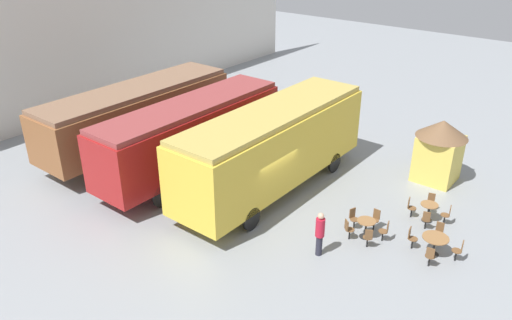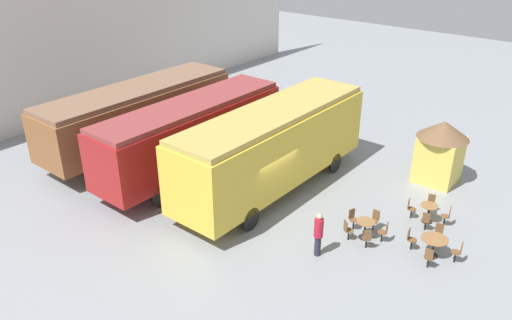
{
  "view_description": "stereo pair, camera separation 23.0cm",
  "coord_description": "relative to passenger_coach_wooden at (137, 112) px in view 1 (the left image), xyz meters",
  "views": [
    {
      "loc": [
        -14.68,
        -11.27,
        11.26
      ],
      "look_at": [
        0.76,
        1.0,
        1.6
      ],
      "focal_mm": 35.0,
      "sensor_mm": 36.0,
      "label": 1
    },
    {
      "loc": [
        -14.54,
        -11.45,
        11.26
      ],
      "look_at": [
        0.76,
        1.0,
        1.6
      ],
      "focal_mm": 35.0,
      "sensor_mm": 36.0,
      "label": 2
    }
  ],
  "objects": [
    {
      "name": "visitor_person",
      "position": [
        -1.95,
        -12.36,
        -1.15
      ],
      "size": [
        0.34,
        0.34,
        1.79
      ],
      "color": "#262633",
      "rests_on": "ground_plane"
    },
    {
      "name": "ticket_kiosk",
      "position": [
        6.48,
        -13.54,
        -0.46
      ],
      "size": [
        2.34,
        2.34,
        3.0
      ],
      "color": "#DBC151",
      "rests_on": "ground_plane"
    },
    {
      "name": "cafe_chair_7",
      "position": [
        0.33,
        -13.89,
        -1.62
      ],
      "size": [
        0.36,
        0.38,
        0.87
      ],
      "rotation": [
        0.0,
        0.0,
        8.12
      ],
      "color": "black",
      "rests_on": "ground_plane"
    },
    {
      "name": "passenger_coach_wooden",
      "position": [
        0.0,
        0.0,
        0.0
      ],
      "size": [
        10.79,
        2.87,
        3.48
      ],
      "color": "brown",
      "rests_on": "ground_plane"
    },
    {
      "name": "cafe_table_near",
      "position": [
        2.77,
        -14.64,
        -1.57
      ],
      "size": [
        0.7,
        0.7,
        0.78
      ],
      "color": "black",
      "rests_on": "ground_plane"
    },
    {
      "name": "cafe_chair_6",
      "position": [
        -0.48,
        -13.59,
        -1.62
      ],
      "size": [
        0.4,
        0.4,
        0.87
      ],
      "rotation": [
        0.0,
        0.0,
        6.87
      ],
      "color": "black",
      "rests_on": "ground_plane"
    },
    {
      "name": "cafe_chair_4",
      "position": [
        0.39,
        -12.5,
        -1.62
      ],
      "size": [
        0.38,
        0.39,
        0.87
      ],
      "rotation": [
        0.0,
        0.0,
        4.35
      ],
      "color": "black",
      "rests_on": "ground_plane"
    },
    {
      "name": "cafe_chair_5",
      "position": [
        -0.44,
        -12.73,
        -1.62
      ],
      "size": [
        0.41,
        0.4,
        0.87
      ],
      "rotation": [
        0.0,
        0.0,
        5.61
      ],
      "color": "black",
      "rests_on": "ground_plane"
    },
    {
      "name": "passenger_coach_vintage",
      "position": [
        0.99,
        -8.03,
        0.09
      ],
      "size": [
        10.67,
        2.85,
        3.84
      ],
      "color": "gold",
      "rests_on": "ground_plane"
    },
    {
      "name": "cafe_chair_0",
      "position": [
        2.07,
        -14.82,
        -1.62
      ],
      "size": [
        0.38,
        0.36,
        0.87
      ],
      "rotation": [
        0.0,
        0.0,
        6.53
      ],
      "color": "black",
      "rests_on": "ground_plane"
    },
    {
      "name": "cafe_chair_12",
      "position": [
        -0.15,
        -15.83,
        -1.62
      ],
      "size": [
        0.38,
        0.36,
        0.87
      ],
      "rotation": [
        0.0,
        0.0,
        12.74
      ],
      "color": "black",
      "rests_on": "ground_plane"
    },
    {
      "name": "streamlined_locomotive",
      "position": [
        0.69,
        -4.08,
        -0.01
      ],
      "size": [
        12.18,
        2.56,
        3.58
      ],
      "color": "maroon",
      "rests_on": "ground_plane"
    },
    {
      "name": "cafe_chair_1",
      "position": [
        2.95,
        -15.34,
        -1.62
      ],
      "size": [
        0.36,
        0.38,
        0.87
      ],
      "rotation": [
        0.0,
        0.0,
        8.1
      ],
      "color": "black",
      "rests_on": "ground_plane"
    },
    {
      "name": "ground_plane",
      "position": [
        -0.49,
        -8.64,
        -2.13
      ],
      "size": [
        80.0,
        80.0,
        0.0
      ],
      "primitive_type": "plane",
      "color": "gray"
    },
    {
      "name": "cafe_chair_10",
      "position": [
        1.52,
        -15.53,
        -1.62
      ],
      "size": [
        0.38,
        0.36,
        0.87
      ],
      "rotation": [
        0.0,
        0.0,
        9.6
      ],
      "color": "black",
      "rests_on": "ground_plane"
    },
    {
      "name": "cafe_chair_9",
      "position": [
        0.83,
        -16.52,
        -1.62
      ],
      "size": [
        0.36,
        0.38,
        0.87
      ],
      "rotation": [
        0.0,
        0.0,
        8.03
      ],
      "color": "black",
      "rests_on": "ground_plane"
    },
    {
      "name": "cafe_chair_2",
      "position": [
        3.47,
        -14.46,
        -1.62
      ],
      "size": [
        0.38,
        0.36,
        0.87
      ],
      "rotation": [
        0.0,
        0.0,
        9.67
      ],
      "color": "black",
      "rests_on": "ground_plane"
    },
    {
      "name": "cafe_chair_11",
      "position": [
        0.54,
        -14.84,
        -1.62
      ],
      "size": [
        0.36,
        0.38,
        0.87
      ],
      "rotation": [
        0.0,
        0.0,
        11.17
      ],
      "color": "black",
      "rests_on": "ground_plane"
    },
    {
      "name": "cafe_chair_3",
      "position": [
        2.59,
        -13.94,
        -1.62
      ],
      "size": [
        0.36,
        0.38,
        0.87
      ],
      "rotation": [
        0.0,
        0.0,
        11.24
      ],
      "color": "black",
      "rests_on": "ground_plane"
    },
    {
      "name": "cafe_chair_8",
      "position": [
        0.87,
        -13.22,
        -1.62
      ],
      "size": [
        0.36,
        0.36,
        0.87
      ],
      "rotation": [
        0.0,
        0.0,
        9.38
      ],
      "color": "black",
      "rests_on": "ground_plane"
    },
    {
      "name": "cafe_table_mid",
      "position": [
        0.13,
        -13.19,
        -1.58
      ],
      "size": [
        0.72,
        0.72,
        0.75
      ],
      "color": "black",
      "rests_on": "ground_plane"
    },
    {
      "name": "backdrop_wall",
      "position": [
        -0.49,
        7.08,
        2.37
      ],
      "size": [
        44.0,
        0.15,
        9.0
      ],
      "color": "silver",
      "rests_on": "ground_plane"
    },
    {
      "name": "cafe_table_far",
      "position": [
        0.68,
        -15.68,
        -1.51
      ],
      "size": [
        0.96,
        0.96,
        0.76
      ],
      "color": "black",
      "rests_on": "ground_plane"
    }
  ]
}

